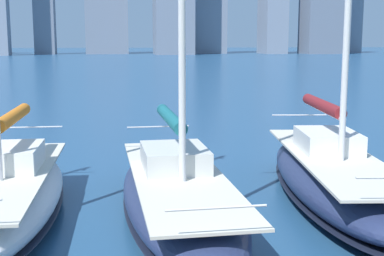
# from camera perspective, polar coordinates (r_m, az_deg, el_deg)

# --- Properties ---
(sailboat_maroon) EXTENTS (3.80, 9.52, 11.75)m
(sailboat_maroon) POSITION_cam_1_polar(r_m,az_deg,el_deg) (14.82, 14.69, -4.80)
(sailboat_maroon) COLOR navy
(sailboat_maroon) RESTS_ON ground
(sailboat_teal) EXTENTS (2.67, 9.23, 13.01)m
(sailboat_teal) POSITION_cam_1_polar(r_m,az_deg,el_deg) (13.00, -1.54, -6.74)
(sailboat_teal) COLOR navy
(sailboat_teal) RESTS_ON ground
(sailboat_orange) EXTENTS (2.75, 8.41, 12.26)m
(sailboat_orange) POSITION_cam_1_polar(r_m,az_deg,el_deg) (13.39, -19.11, -6.58)
(sailboat_orange) COLOR white
(sailboat_orange) RESTS_ON ground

